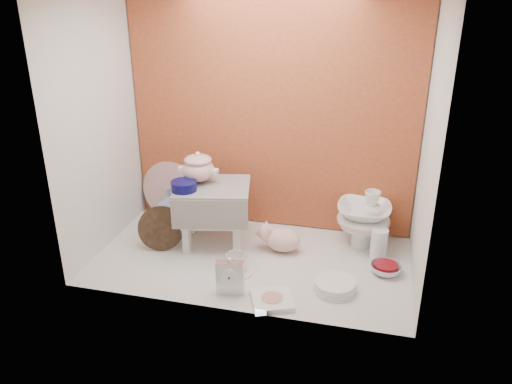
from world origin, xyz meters
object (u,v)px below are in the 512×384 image
Objects in this scene: blue_white_vase at (170,208)px; plush_pig at (283,239)px; step_stool at (213,214)px; soup_tureen at (198,167)px; gold_rim_teacup at (236,263)px; mantel_clock at (230,276)px; porcelain_tower at (364,218)px; floral_platter at (169,189)px; dinner_plate_stack at (335,286)px; crystal_bowl at (386,269)px.

blue_white_vase is 0.97× the size of plush_pig.
blue_white_vase is (-0.34, 0.13, -0.06)m from step_stool.
soup_tureen is 0.66m from plush_pig.
blue_white_vase is at bearing -168.28° from plush_pig.
plush_pig is at bearing 55.16° from gold_rim_teacup.
mantel_clock is 0.78× the size of plush_pig.
step_stool is at bearing -168.07° from porcelain_tower.
plush_pig is at bearing -4.79° from soup_tureen.
soup_tureen is 0.64× the size of porcelain_tower.
porcelain_tower is (1.30, -0.11, -0.01)m from floral_platter.
floral_platter is at bearing 139.94° from soup_tureen.
mantel_clock is (0.35, -0.54, -0.37)m from soup_tureen.
plush_pig is at bearing 135.19° from dinner_plate_stack.
floral_platter reaches higher than dinner_plate_stack.
gold_rim_teacup is at bearing -65.49° from step_stool.
soup_tureen is 0.89× the size of blue_white_vase.
gold_rim_teacup is (-0.02, 0.20, -0.04)m from mantel_clock.
dinner_plate_stack is at bearing -22.52° from plush_pig.
floral_platter is 1.37m from dinner_plate_stack.
soup_tureen is 1.04m from porcelain_tower.
porcelain_tower reaches higher than dinner_plate_stack.
mantel_clock is at bearing -82.87° from gold_rim_teacup.
blue_white_vase is 1.53× the size of crystal_bowl.
mantel_clock is 1.22× the size of crystal_bowl.
soup_tureen reaches higher than plush_pig.
step_stool is 0.40m from gold_rim_teacup.
plush_pig is 0.50m from porcelain_tower.
floral_platter reaches higher than mantel_clock.
floral_platter is at bearing 151.22° from dinner_plate_stack.
plush_pig is at bearing 60.51° from mantel_clock.
blue_white_vase reaches higher than gold_rim_teacup.
step_stool is 0.30m from soup_tureen.
soup_tureen is at bearing -22.32° from blue_white_vase.
mantel_clock is at bearing -132.49° from porcelain_tower.
dinner_plate_stack is 1.31× the size of crystal_bowl.
blue_white_vase is at bearing -65.97° from floral_platter.
crystal_bowl is at bearing 43.15° from dinner_plate_stack.
dinner_plate_stack is at bearing -23.58° from blue_white_vase.
soup_tureen is 0.50m from floral_platter.
plush_pig is at bearing -13.64° from step_stool.
crystal_bowl is (1.45, -0.42, -0.16)m from floral_platter.
step_stool reaches higher than mantel_clock.
plush_pig is (0.85, -0.31, -0.11)m from floral_platter.
dinner_plate_stack is (1.19, -0.65, -0.16)m from floral_platter.
crystal_bowl is (0.26, 0.24, -0.00)m from dinner_plate_stack.
floral_platter is 1.42× the size of plush_pig.
plush_pig reaches higher than gold_rim_teacup.
mantel_clock is 0.88m from crystal_bowl.
gold_rim_teacup is at bearing 87.64° from mantel_clock.
porcelain_tower reaches higher than gold_rim_teacup.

